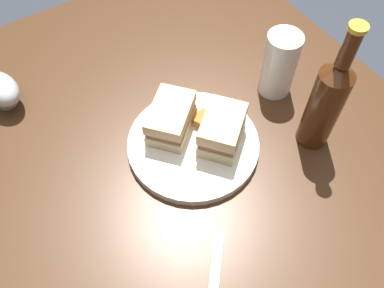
{
  "coord_description": "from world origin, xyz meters",
  "views": [
    {
      "loc": [
        0.35,
        -0.22,
        1.45
      ],
      "look_at": [
        -0.01,
        0.01,
        0.81
      ],
      "focal_mm": 37.3,
      "sensor_mm": 36.0,
      "label": 1
    }
  ],
  "objects_px": {
    "pint_glass": "(278,67)",
    "cider_bottle": "(326,102)",
    "plate": "(193,144)",
    "sandwich_half_left": "(222,130)",
    "gravy_boat": "(0,89)",
    "fork": "(214,286)",
    "sandwich_half_right": "(171,118)"
  },
  "relations": [
    {
      "from": "sandwich_half_right",
      "to": "pint_glass",
      "type": "relative_size",
      "value": 0.91
    },
    {
      "from": "gravy_boat",
      "to": "cider_bottle",
      "type": "relative_size",
      "value": 0.44
    },
    {
      "from": "cider_bottle",
      "to": "fork",
      "type": "bearing_deg",
      "value": -67.69
    },
    {
      "from": "plate",
      "to": "gravy_boat",
      "type": "bearing_deg",
      "value": -138.67
    },
    {
      "from": "pint_glass",
      "to": "cider_bottle",
      "type": "height_order",
      "value": "cider_bottle"
    },
    {
      "from": "sandwich_half_right",
      "to": "fork",
      "type": "height_order",
      "value": "sandwich_half_right"
    },
    {
      "from": "cider_bottle",
      "to": "plate",
      "type": "bearing_deg",
      "value": -117.23
    },
    {
      "from": "pint_glass",
      "to": "plate",
      "type": "bearing_deg",
      "value": -81.42
    },
    {
      "from": "sandwich_half_left",
      "to": "cider_bottle",
      "type": "height_order",
      "value": "cider_bottle"
    },
    {
      "from": "pint_glass",
      "to": "cider_bottle",
      "type": "xyz_separation_m",
      "value": [
        0.15,
        -0.02,
        0.05
      ]
    },
    {
      "from": "sandwich_half_right",
      "to": "pint_glass",
      "type": "xyz_separation_m",
      "value": [
        0.02,
        0.25,
        0.02
      ]
    },
    {
      "from": "plate",
      "to": "fork",
      "type": "relative_size",
      "value": 1.46
    },
    {
      "from": "plate",
      "to": "gravy_boat",
      "type": "relative_size",
      "value": 2.11
    },
    {
      "from": "plate",
      "to": "sandwich_half_right",
      "type": "relative_size",
      "value": 1.96
    },
    {
      "from": "sandwich_half_right",
      "to": "gravy_boat",
      "type": "height_order",
      "value": "sandwich_half_right"
    },
    {
      "from": "plate",
      "to": "pint_glass",
      "type": "height_order",
      "value": "pint_glass"
    },
    {
      "from": "pint_glass",
      "to": "gravy_boat",
      "type": "bearing_deg",
      "value": -118.6
    },
    {
      "from": "gravy_boat",
      "to": "fork",
      "type": "bearing_deg",
      "value": 15.61
    },
    {
      "from": "pint_glass",
      "to": "cider_bottle",
      "type": "relative_size",
      "value": 0.52
    },
    {
      "from": "pint_glass",
      "to": "sandwich_half_right",
      "type": "bearing_deg",
      "value": -93.8
    },
    {
      "from": "cider_bottle",
      "to": "fork",
      "type": "distance_m",
      "value": 0.38
    },
    {
      "from": "sandwich_half_right",
      "to": "sandwich_half_left",
      "type": "bearing_deg",
      "value": 39.47
    },
    {
      "from": "sandwich_half_left",
      "to": "sandwich_half_right",
      "type": "xyz_separation_m",
      "value": [
        -0.08,
        -0.07,
        -0.0
      ]
    },
    {
      "from": "sandwich_half_right",
      "to": "gravy_boat",
      "type": "bearing_deg",
      "value": -135.32
    },
    {
      "from": "gravy_boat",
      "to": "fork",
      "type": "xyz_separation_m",
      "value": [
        0.57,
        0.16,
        -0.04
      ]
    },
    {
      "from": "plate",
      "to": "fork",
      "type": "bearing_deg",
      "value": -25.79
    },
    {
      "from": "pint_glass",
      "to": "gravy_boat",
      "type": "relative_size",
      "value": 1.19
    },
    {
      "from": "sandwich_half_left",
      "to": "cider_bottle",
      "type": "xyz_separation_m",
      "value": [
        0.08,
        0.17,
        0.06
      ]
    },
    {
      "from": "plate",
      "to": "gravy_boat",
      "type": "height_order",
      "value": "gravy_boat"
    },
    {
      "from": "sandwich_half_left",
      "to": "gravy_boat",
      "type": "relative_size",
      "value": 1.02
    },
    {
      "from": "sandwich_half_right",
      "to": "cider_bottle",
      "type": "distance_m",
      "value": 0.29
    },
    {
      "from": "sandwich_half_left",
      "to": "pint_glass",
      "type": "height_order",
      "value": "pint_glass"
    }
  ]
}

